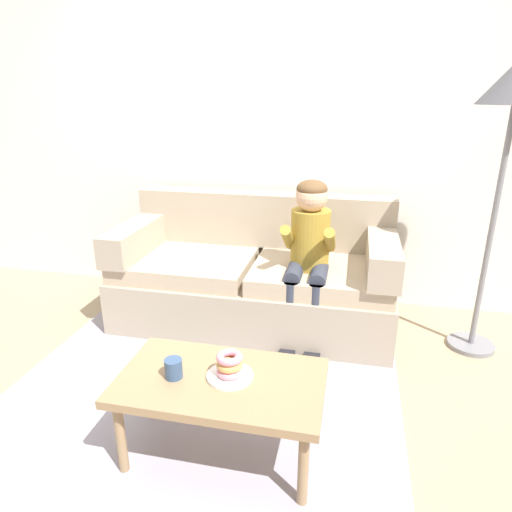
# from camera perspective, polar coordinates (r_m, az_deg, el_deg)

# --- Properties ---
(ground) EXTENTS (10.00, 10.00, 0.00)m
(ground) POSITION_cam_1_polar(r_m,az_deg,el_deg) (2.81, -5.96, -15.39)
(ground) COLOR #9E896B
(wall_back) EXTENTS (8.00, 0.10, 2.80)m
(wall_back) POSITION_cam_1_polar(r_m,az_deg,el_deg) (3.66, 0.30, 16.41)
(wall_back) COLOR silver
(wall_back) RESTS_ON ground
(area_rug) EXTENTS (2.21, 1.86, 0.01)m
(area_rug) POSITION_cam_1_polar(r_m,az_deg,el_deg) (2.62, -7.74, -18.31)
(area_rug) COLOR #9993A3
(area_rug) RESTS_ON ground
(couch) EXTENTS (1.97, 0.90, 0.91)m
(couch) POSITION_cam_1_polar(r_m,az_deg,el_deg) (3.34, -0.10, -2.72)
(couch) COLOR tan
(couch) RESTS_ON ground
(coffee_table) EXTENTS (0.93, 0.54, 0.42)m
(coffee_table) POSITION_cam_1_polar(r_m,az_deg,el_deg) (2.12, -4.45, -16.19)
(coffee_table) COLOR #937551
(coffee_table) RESTS_ON ground
(person_child) EXTENTS (0.34, 0.58, 1.10)m
(person_child) POSITION_cam_1_polar(r_m,az_deg,el_deg) (2.98, 6.68, 1.16)
(person_child) COLOR olive
(person_child) RESTS_ON ground
(plate) EXTENTS (0.21, 0.21, 0.01)m
(plate) POSITION_cam_1_polar(r_m,az_deg,el_deg) (2.10, -3.31, -14.89)
(plate) COLOR white
(plate) RESTS_ON coffee_table
(donut) EXTENTS (0.13, 0.13, 0.04)m
(donut) POSITION_cam_1_polar(r_m,az_deg,el_deg) (2.08, -3.32, -14.33)
(donut) COLOR pink
(donut) RESTS_ON plate
(donut_second) EXTENTS (0.16, 0.16, 0.04)m
(donut_second) POSITION_cam_1_polar(r_m,az_deg,el_deg) (2.06, -3.34, -13.50)
(donut_second) COLOR tan
(donut_second) RESTS_ON donut
(donut_third) EXTENTS (0.17, 0.17, 0.04)m
(donut_third) POSITION_cam_1_polar(r_m,az_deg,el_deg) (2.04, -3.36, -12.66)
(donut_third) COLOR pink
(donut_third) RESTS_ON donut_second
(mug) EXTENTS (0.08, 0.08, 0.09)m
(mug) POSITION_cam_1_polar(r_m,az_deg,el_deg) (2.11, -10.39, -13.80)
(mug) COLOR #334C72
(mug) RESTS_ON coffee_table
(toy_controller) EXTENTS (0.23, 0.09, 0.05)m
(toy_controller) POSITION_cam_1_polar(r_m,az_deg,el_deg) (2.97, -11.58, -13.03)
(toy_controller) COLOR #339E56
(toy_controller) RESTS_ON ground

